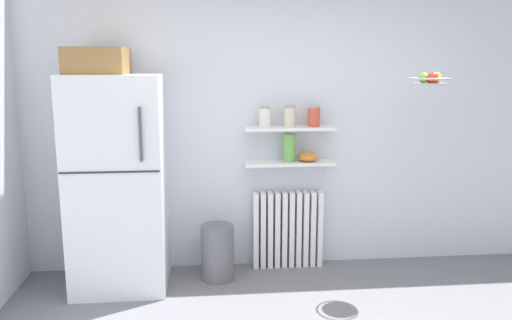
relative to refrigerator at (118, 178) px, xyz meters
The scene contains 12 objects.
back_wall 1.46m from the refrigerator, 15.84° to the left, with size 7.04×0.10×2.60m, color silver.
refrigerator is the anchor object (origin of this frame).
radiator 1.56m from the refrigerator, 10.05° to the left, with size 0.63×0.12×0.69m.
wall_shelf_lower 1.45m from the refrigerator, ahead, with size 0.78×0.22×0.03m, color white.
wall_shelf_upper 1.49m from the refrigerator, ahead, with size 0.78×0.22×0.03m, color white.
storage_jar_0 1.32m from the refrigerator, 10.40° to the left, with size 0.10×0.10×0.18m.
storage_jar_1 1.52m from the refrigerator, ahead, with size 0.10×0.10×0.18m.
storage_jar_2 1.72m from the refrigerator, ahead, with size 0.10×0.10×0.18m.
vase 1.46m from the refrigerator, ahead, with size 0.11×0.11×0.24m, color #66A84C.
shelf_bowl 1.62m from the refrigerator, ahead, with size 0.18×0.18×0.08m, color orange.
trash_bin 1.04m from the refrigerator, ahead, with size 0.28×0.28×0.47m, color slate.
hanging_fruit_basket 2.60m from the refrigerator, ahead, with size 0.32×0.32×0.10m.
Camera 1 is at (-0.62, -2.38, 1.81)m, focal length 35.35 mm.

